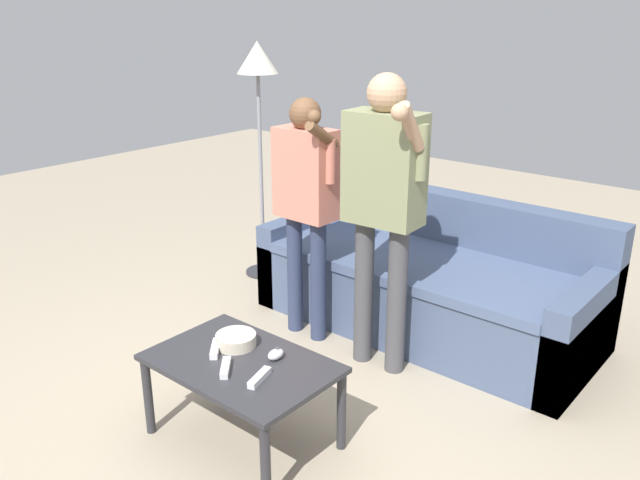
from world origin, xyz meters
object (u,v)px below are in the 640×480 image
Objects in this scene: game_remote_wand_near at (225,368)px; coffee_table at (241,372)px; floor_lamp at (258,81)px; player_center at (383,191)px; player_left at (306,192)px; game_remote_nunchuk at (276,354)px; couch at (429,283)px; game_remote_wand_spare at (215,349)px; game_remote_wand_far at (259,378)px; snack_bowl at (236,340)px.

coffee_table is at bearing 94.60° from game_remote_wand_near.
floor_lamp is 1.64m from player_center.
player_left is at bearing 177.79° from player_center.
coffee_table is 0.12m from game_remote_wand_near.
floor_lamp reaches higher than game_remote_nunchuk.
floor_lamp is at bearing 136.38° from game_remote_nunchuk.
couch is at bearing 88.98° from game_remote_wand_near.
couch is 1.72m from game_remote_wand_near.
floor_lamp is at bearing 128.32° from game_remote_wand_spare.
floor_lamp is 10.90× the size of game_remote_wand_far.
game_remote_nunchuk reaches higher than game_remote_wand_spare.
game_remote_nunchuk reaches higher than game_remote_wand_near.
game_remote_wand_spare is at bearing -107.93° from snack_bowl.
coffee_table is at bearing -94.88° from player_center.
game_remote_nunchuk is 1.17m from player_left.
snack_bowl is at bearing -103.02° from player_center.
floor_lamp is at bearing 131.97° from coffee_table.
player_center is (0.05, -0.62, 0.75)m from couch.
player_center is at bearing 76.98° from snack_bowl.
couch is 1.02m from player_left.
floor_lamp is at bearing -177.69° from couch.
snack_bowl is at bearing 153.98° from game_remote_wand_far.
couch is at bearing 2.31° from floor_lamp.
player_left is (0.91, -0.54, -0.53)m from floor_lamp.
game_remote_wand_far is (0.31, -0.15, -0.01)m from snack_bowl.
snack_bowl is at bearing 125.07° from game_remote_wand_near.
player_center is at bearing 95.41° from game_remote_wand_far.
coffee_table is at bearing -133.15° from game_remote_nunchuk.
game_remote_wand_spare is (-0.16, -0.02, 0.07)m from coffee_table.
game_remote_wand_far is (1.58, -1.62, -1.02)m from floor_lamp.
game_remote_wand_far is (0.67, -1.07, -0.49)m from player_left.
player_left is at bearing 107.56° from game_remote_wand_spare.
coffee_table is 0.21m from game_remote_wand_far.
game_remote_nunchuk is 1.05m from player_center.
game_remote_nunchuk is 0.05× the size of floor_lamp.
game_remote_wand_near is at bearing -85.40° from coffee_table.
game_remote_wand_near is 0.19m from game_remote_wand_spare.
player_left is 0.58m from player_center.
game_remote_wand_near is at bearing -167.81° from game_remote_wand_far.
game_remote_nunchuk is at bearing 26.45° from game_remote_wand_spare.
player_left is 10.58× the size of game_remote_wand_near.
game_remote_wand_near is (0.49, -1.11, -0.49)m from player_left.
game_remote_wand_far is at bearing -26.02° from snack_bowl.
couch is at bearing 94.96° from game_remote_wand_far.
snack_bowl reaches higher than game_remote_nunchuk.
player_left is 1.31m from game_remote_wand_near.
player_left is (-0.52, -0.60, 0.64)m from couch.
player_center is 11.81× the size of game_remote_wand_near.
coffee_table is 0.58× the size of player_left.
game_remote_wand_far is 1.10× the size of game_remote_wand_spare.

